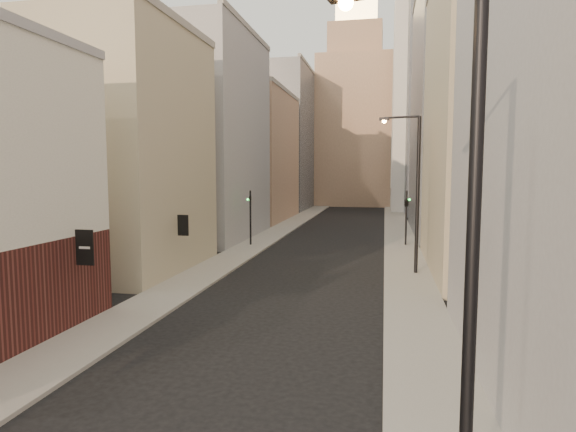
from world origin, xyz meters
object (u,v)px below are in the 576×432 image
object	(u,v)px
streetlamp_mid	(414,185)
traffic_light_right	(407,204)
clock_tower	(355,114)
streetlamp_near	(456,238)
white_tower	(418,97)
traffic_light_left	(250,205)

from	to	relation	value
streetlamp_mid	traffic_light_right	world-z (taller)	streetlamp_mid
clock_tower	streetlamp_near	distance (m)	88.58
streetlamp_mid	streetlamp_near	bearing A→B (deg)	-76.95
white_tower	streetlamp_near	distance (m)	74.71
clock_tower	white_tower	bearing A→B (deg)	-51.84
white_tower	traffic_light_left	world-z (taller)	white_tower
streetlamp_mid	white_tower	bearing A→B (deg)	100.91
traffic_light_left	traffic_light_right	world-z (taller)	same
streetlamp_mid	traffic_light_left	size ratio (longest dim) A/B	2.05
white_tower	traffic_light_right	bearing A→B (deg)	-94.71
clock_tower	traffic_light_right	distance (m)	54.35
clock_tower	traffic_light_left	xyz separation A→B (m)	(-5.77, -54.59, -13.96)
streetlamp_mid	traffic_light_left	distance (m)	16.51
clock_tower	traffic_light_left	size ratio (longest dim) A/B	8.98
white_tower	traffic_light_left	distance (m)	46.38
streetlamp_mid	traffic_light_left	bearing A→B (deg)	160.39
traffic_light_right	streetlamp_near	bearing A→B (deg)	111.83
clock_tower	white_tower	distance (m)	17.83
clock_tower	traffic_light_left	world-z (taller)	clock_tower
traffic_light_right	clock_tower	bearing A→B (deg)	-58.33
clock_tower	streetlamp_mid	bearing A→B (deg)	-83.06
traffic_light_left	traffic_light_right	xyz separation A→B (m)	(13.64, 2.62, 0.13)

